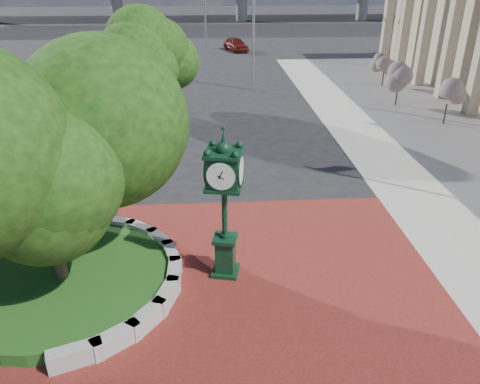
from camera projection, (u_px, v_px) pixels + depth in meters
name	position (u px, v px, depth m)	size (l,w,h in m)	color
ground	(236.00, 280.00, 13.89)	(200.00, 200.00, 0.00)	black
plaza	(238.00, 302.00, 12.99)	(12.00, 12.00, 0.04)	maroon
planter_wall	(143.00, 277.00, 13.62)	(2.96, 6.77, 0.54)	#9E9B93
grass_bed	(63.00, 282.00, 13.51)	(6.10, 6.10, 0.40)	#144717
tree_planter	(40.00, 170.00, 11.96)	(5.20, 5.20, 6.33)	#38281C
tree_street	(153.00, 59.00, 28.37)	(4.40, 4.40, 5.45)	#38281C
post_clock	(224.00, 199.00, 13.10)	(1.11, 1.11, 4.60)	black
parked_car	(236.00, 44.00, 50.06)	(1.61, 4.01, 1.37)	#4D0E0B
street_lamp_near	(257.00, 11.00, 32.38)	(2.11, 0.37, 9.42)	slate
shrub_near	(448.00, 97.00, 26.69)	(1.20, 1.20, 2.20)	#38281C
shrub_mid	(399.00, 81.00, 30.36)	(1.20, 1.20, 2.20)	#38281C
shrub_far	(385.00, 65.00, 35.19)	(1.20, 1.20, 2.20)	#38281C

